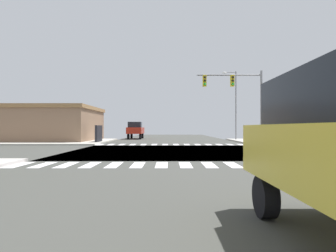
% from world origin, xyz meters
% --- Properties ---
extents(ground, '(90.00, 90.00, 0.05)m').
position_xyz_m(ground, '(0.00, 0.00, -0.03)').
color(ground, '#3E3E39').
extents(sidewalk_corner_ne, '(12.00, 12.00, 0.14)m').
position_xyz_m(sidewalk_corner_ne, '(13.00, 12.00, 0.07)').
color(sidewalk_corner_ne, '#B2ADA3').
rests_on(sidewalk_corner_ne, ground).
extents(sidewalk_corner_nw, '(12.00, 12.00, 0.14)m').
position_xyz_m(sidewalk_corner_nw, '(-13.00, 12.00, 0.07)').
color(sidewalk_corner_nw, '#B4B0A5').
rests_on(sidewalk_corner_nw, ground).
extents(crosswalk_near, '(13.50, 2.00, 0.01)m').
position_xyz_m(crosswalk_near, '(-0.25, -7.30, 0.00)').
color(crosswalk_near, white).
rests_on(crosswalk_near, ground).
extents(crosswalk_far, '(13.50, 2.00, 0.01)m').
position_xyz_m(crosswalk_far, '(-0.25, 7.30, 0.00)').
color(crosswalk_far, white).
rests_on(crosswalk_far, ground).
extents(traffic_signal_mast, '(6.07, 0.55, 6.83)m').
position_xyz_m(traffic_signal_mast, '(5.87, 7.19, 5.02)').
color(traffic_signal_mast, gray).
rests_on(traffic_signal_mast, ground).
extents(street_lamp, '(1.78, 0.32, 8.39)m').
position_xyz_m(street_lamp, '(7.53, 15.61, 4.99)').
color(street_lamp, gray).
rests_on(street_lamp, ground).
extents(bank_building, '(17.11, 10.35, 3.96)m').
position_xyz_m(bank_building, '(-16.68, 13.88, 1.99)').
color(bank_building, '#8B694F').
rests_on(bank_building, ground).
extents(pickup_nearside_1, '(2.00, 5.10, 2.35)m').
position_xyz_m(pickup_nearside_1, '(-5.00, 20.78, 1.29)').
color(pickup_nearside_1, black).
rests_on(pickup_nearside_1, ground).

